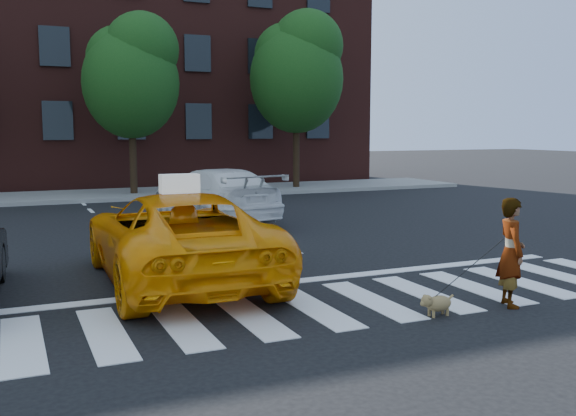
{
  "coord_description": "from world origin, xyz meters",
  "views": [
    {
      "loc": [
        -4.09,
        -8.33,
        2.63
      ],
      "look_at": [
        0.96,
        3.08,
        1.1
      ],
      "focal_mm": 40.0,
      "sensor_mm": 36.0,
      "label": 1
    }
  ],
  "objects_px": {
    "tree_right": "(297,67)",
    "white_suv": "(214,195)",
    "woman": "(511,252)",
    "taxi": "(178,237)",
    "tree_mid": "(131,71)",
    "dog": "(436,303)"
  },
  "relations": [
    {
      "from": "tree_mid",
      "to": "taxi",
      "type": "height_order",
      "value": "tree_mid"
    },
    {
      "from": "white_suv",
      "to": "woman",
      "type": "distance_m",
      "value": 10.52
    },
    {
      "from": "tree_mid",
      "to": "dog",
      "type": "distance_m",
      "value": 18.71
    },
    {
      "from": "tree_right",
      "to": "dog",
      "type": "relative_size",
      "value": 13.48
    },
    {
      "from": "tree_right",
      "to": "woman",
      "type": "relative_size",
      "value": 4.71
    },
    {
      "from": "tree_mid",
      "to": "dog",
      "type": "height_order",
      "value": "tree_mid"
    },
    {
      "from": "taxi",
      "to": "white_suv",
      "type": "height_order",
      "value": "taxi"
    },
    {
      "from": "tree_right",
      "to": "white_suv",
      "type": "bearing_deg",
      "value": -128.69
    },
    {
      "from": "taxi",
      "to": "woman",
      "type": "height_order",
      "value": "woman"
    },
    {
      "from": "tree_right",
      "to": "white_suv",
      "type": "distance_m",
      "value": 10.8
    },
    {
      "from": "white_suv",
      "to": "woman",
      "type": "relative_size",
      "value": 3.22
    },
    {
      "from": "taxi",
      "to": "woman",
      "type": "bearing_deg",
      "value": 140.38
    },
    {
      "from": "tree_right",
      "to": "dog",
      "type": "bearing_deg",
      "value": -108.73
    },
    {
      "from": "woman",
      "to": "dog",
      "type": "distance_m",
      "value": 1.48
    },
    {
      "from": "tree_right",
      "to": "dog",
      "type": "xyz_separation_m",
      "value": [
        -6.13,
        -18.1,
        -5.07
      ]
    },
    {
      "from": "taxi",
      "to": "white_suv",
      "type": "distance_m",
      "value": 7.39
    },
    {
      "from": "tree_right",
      "to": "white_suv",
      "type": "height_order",
      "value": "tree_right"
    },
    {
      "from": "taxi",
      "to": "white_suv",
      "type": "relative_size",
      "value": 1.07
    },
    {
      "from": "tree_mid",
      "to": "tree_right",
      "type": "distance_m",
      "value": 7.01
    },
    {
      "from": "woman",
      "to": "dog",
      "type": "relative_size",
      "value": 2.86
    },
    {
      "from": "taxi",
      "to": "woman",
      "type": "relative_size",
      "value": 3.44
    },
    {
      "from": "white_suv",
      "to": "woman",
      "type": "bearing_deg",
      "value": 89.34
    }
  ]
}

